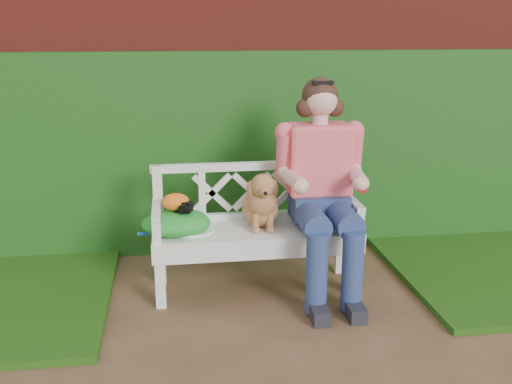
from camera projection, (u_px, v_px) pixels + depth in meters
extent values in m
plane|color=#4D3720|center=(280.00, 342.00, 3.73)|extent=(60.00, 60.00, 0.00)
cube|color=maroon|center=(242.00, 120.00, 5.24)|extent=(10.00, 0.30, 2.20)
cube|color=#1B5F15|center=(245.00, 153.00, 5.10)|extent=(10.00, 0.18, 1.70)
cube|color=black|center=(184.00, 206.00, 4.18)|extent=(0.14, 0.12, 0.07)
ellipsoid|color=orange|center=(176.00, 202.00, 4.19)|extent=(0.20, 0.15, 0.12)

